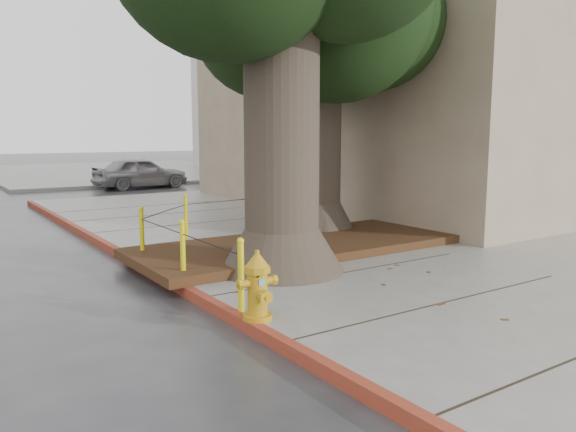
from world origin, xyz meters
name	(u,v)px	position (x,y,z in m)	size (l,w,h in m)	color
ground	(417,320)	(0.00, 0.00, 0.00)	(140.00, 140.00, 0.00)	#28282B
sidewalk_main	(522,237)	(6.00, 2.50, 0.07)	(16.00, 26.00, 0.15)	slate
sidewalk_far	(126,171)	(6.00, 30.00, 0.07)	(16.00, 20.00, 0.15)	slate
curb_red	(191,294)	(-2.00, 2.50, 0.07)	(0.14, 26.00, 0.16)	maroon
planter_bed	(299,245)	(0.90, 3.90, 0.23)	(6.40, 2.60, 0.16)	black
building_corner	(441,55)	(10.00, 8.50, 5.00)	(12.00, 13.00, 10.00)	tan
building_side_white	(294,101)	(16.00, 26.00, 4.50)	(10.00, 10.00, 9.00)	silver
building_side_grey	(313,88)	(22.00, 32.00, 6.00)	(12.00, 14.00, 12.00)	slate
tree_far	(328,12)	(2.64, 5.32, 5.02)	(4.50, 3.80, 7.17)	#4C3F33
bollard_ring	(205,228)	(-0.87, 4.38, 0.66)	(3.79, 5.39, 0.95)	yellow
fire_hydrant	(258,286)	(-1.90, 0.79, 0.57)	(0.45, 0.41, 0.85)	gold
car_silver	(141,173)	(3.14, 19.18, 0.69)	(1.63, 4.04, 1.38)	gray
car_red	(276,169)	(10.52, 19.66, 0.59)	(1.24, 3.56, 1.17)	maroon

